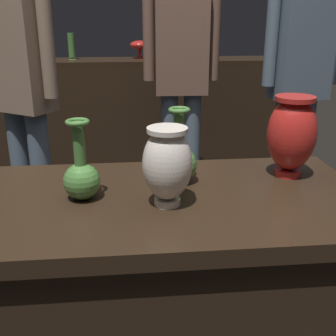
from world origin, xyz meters
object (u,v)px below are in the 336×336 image
visitor_center_back (181,66)px  visitor_near_left (21,78)px  vase_centerpiece (167,164)px  visitor_near_right (300,69)px  vase_right_accent (179,160)px  shelf_vase_center (140,46)px  shelf_vase_left (72,47)px  vase_left_accent (81,175)px  vase_tall_behind (292,134)px

visitor_center_back → visitor_near_left: bearing=27.3°
vase_centerpiece → visitor_near_right: 1.56m
vase_right_accent → visitor_center_back: visitor_center_back is taller
shelf_vase_center → visitor_near_right: size_ratio=0.09×
visitor_near_left → vase_centerpiece: bearing=153.3°
shelf_vase_left → vase_left_accent: bearing=-83.2°
vase_left_accent → vase_centerpiece: bearing=-15.3°
vase_right_accent → shelf_vase_center: size_ratio=1.59×
vase_left_accent → visitor_near_left: 1.15m
vase_centerpiece → vase_left_accent: (-0.24, 0.07, -0.05)m
visitor_center_back → vase_tall_behind: bearing=100.0°
shelf_vase_left → visitor_near_right: (1.40, -1.02, -0.06)m
vase_right_accent → visitor_near_left: size_ratio=0.14×
vase_tall_behind → vase_right_accent: vase_tall_behind is taller
visitor_center_back → vase_right_accent: bearing=84.5°
vase_centerpiece → visitor_near_left: bearing=119.2°
shelf_vase_left → visitor_near_right: visitor_near_right is taller
vase_left_accent → visitor_near_left: (-0.40, 1.08, 0.14)m
shelf_vase_left → visitor_near_left: 1.17m
vase_left_accent → visitor_near_left: bearing=110.2°
vase_centerpiece → shelf_vase_center: bearing=89.8°
shelf_vase_center → vase_left_accent: bearing=-96.4°
vase_tall_behind → visitor_near_left: 1.43m
vase_tall_behind → visitor_near_left: visitor_near_left is taller
shelf_vase_center → vase_centerpiece: bearing=-90.2°
shelf_vase_left → vase_tall_behind: bearing=-66.0°
visitor_near_right → visitor_near_left: (-1.53, -0.14, -0.01)m
visitor_center_back → visitor_near_right: bearing=158.9°
shelf_vase_center → visitor_near_left: (-0.65, -1.18, -0.08)m
shelf_vase_center → visitor_center_back: (0.23, -0.76, -0.08)m
vase_right_accent → visitor_center_back: 1.40m
visitor_center_back → vase_left_accent: bearing=74.2°
vase_left_accent → shelf_vase_center: shelf_vase_center is taller
shelf_vase_left → shelf_vase_center: bearing=2.4°
vase_left_accent → visitor_center_back: bearing=72.1°
shelf_vase_center → visitor_near_right: (0.88, -1.04, -0.07)m
visitor_near_left → visitor_near_right: bearing=-140.9°
shelf_vase_left → visitor_near_left: visitor_near_left is taller
vase_right_accent → shelf_vase_center: bearing=91.2°
shelf_vase_left → visitor_near_left: bearing=-96.4°
shelf_vase_center → shelf_vase_left: size_ratio=0.79×
visitor_center_back → visitor_near_right: visitor_near_right is taller
shelf_vase_center → visitor_near_left: visitor_near_left is taller
vase_centerpiece → visitor_center_back: bearing=81.3°
vase_tall_behind → visitor_near_left: bearing=138.3°
vase_right_accent → visitor_near_right: visitor_near_right is taller
vase_tall_behind → shelf_vase_left: bearing=114.0°
vase_right_accent → shelf_vase_left: bearing=104.8°
vase_left_accent → vase_right_accent: (0.30, 0.10, 0.00)m
vase_right_accent → visitor_near_right: 1.39m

